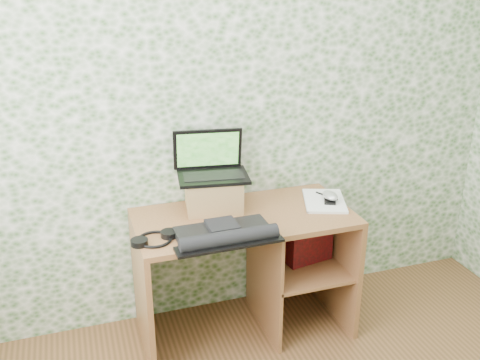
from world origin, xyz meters
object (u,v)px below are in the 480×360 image
object	(u,v)px
desk	(255,254)
riser	(213,193)
laptop	(211,166)
keyboard	(225,234)
notepad	(324,201)

from	to	relation	value
desk	riser	size ratio (longest dim) A/B	3.95
riser	laptop	distance (m)	0.16
riser	laptop	world-z (taller)	laptop
desk	keyboard	world-z (taller)	keyboard
desk	laptop	distance (m)	0.58
laptop	keyboard	size ratio (longest dim) A/B	0.77
laptop	notepad	bearing A→B (deg)	-5.79
desk	laptop	world-z (taller)	laptop
riser	keyboard	world-z (taller)	riser
keyboard	notepad	size ratio (longest dim) A/B	1.68
riser	notepad	distance (m)	0.65
laptop	keyboard	distance (m)	0.47
keyboard	notepad	distance (m)	0.72
desk	keyboard	size ratio (longest dim) A/B	2.20
notepad	desk	bearing A→B (deg)	-160.77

